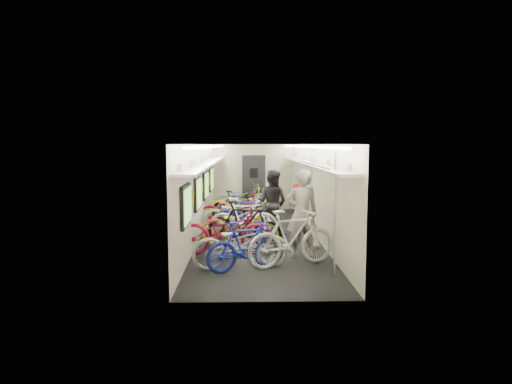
{
  "coord_description": "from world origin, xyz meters",
  "views": [
    {
      "loc": [
        -0.36,
        -11.75,
        2.4
      ],
      "look_at": [
        -0.04,
        0.16,
        1.15
      ],
      "focal_mm": 32.0,
      "sensor_mm": 36.0,
      "label": 1
    }
  ],
  "objects": [
    {
      "name": "bicycle_5",
      "position": [
        -0.38,
        -0.27,
        0.52
      ],
      "size": [
        1.74,
        0.51,
        1.04
      ],
      "primitive_type": "imported",
      "rotation": [
        0.0,
        0.0,
        1.56
      ],
      "color": "silver",
      "rests_on": "ground"
    },
    {
      "name": "bicycle_0",
      "position": [
        -0.42,
        -3.12,
        0.5
      ],
      "size": [
        1.98,
        1.01,
        0.99
      ],
      "primitive_type": "imported",
      "rotation": [
        0.0,
        0.0,
        1.77
      ],
      "color": "#B0B0B5",
      "rests_on": "ground"
    },
    {
      "name": "bicycle_10",
      "position": [
        -0.45,
        2.2,
        0.54
      ],
      "size": [
        2.06,
        0.72,
        1.08
      ],
      "primitive_type": "imported",
      "rotation": [
        0.0,
        0.0,
        1.57
      ],
      "color": "#D2D413",
      "rests_on": "ground"
    },
    {
      "name": "bicycle_3",
      "position": [
        -0.36,
        -1.39,
        0.55
      ],
      "size": [
        1.9,
        1.14,
        1.1
      ],
      "primitive_type": "imported",
      "rotation": [
        0.0,
        0.0,
        1.21
      ],
      "color": "black",
      "rests_on": "ground"
    },
    {
      "name": "bicycle_6",
      "position": [
        -0.55,
        0.2,
        0.52
      ],
      "size": [
        2.07,
        1.4,
        1.03
      ],
      "primitive_type": "imported",
      "rotation": [
        0.0,
        0.0,
        1.17
      ],
      "color": "silver",
      "rests_on": "ground"
    },
    {
      "name": "bicycle_4",
      "position": [
        -0.46,
        -1.21,
        0.49
      ],
      "size": [
        1.96,
        0.99,
        0.98
      ],
      "primitive_type": "imported",
      "rotation": [
        0.0,
        0.0,
        1.38
      ],
      "color": "gold",
      "rests_on": "ground"
    },
    {
      "name": "bicycle_9",
      "position": [
        -0.58,
        2.25,
        0.48
      ],
      "size": [
        1.67,
        0.81,
        0.97
      ],
      "primitive_type": "imported",
      "rotation": [
        0.0,
        0.0,
        1.34
      ],
      "color": "black",
      "rests_on": "ground"
    },
    {
      "name": "backpack",
      "position": [
        0.93,
        -1.15,
        1.28
      ],
      "size": [
        0.27,
        0.16,
        0.38
      ],
      "primitive_type": "cube",
      "rotation": [
        0.0,
        0.0,
        0.1
      ],
      "color": "#B02011",
      "rests_on": "passenger_near"
    },
    {
      "name": "passenger_near",
      "position": [
        0.87,
        -2.25,
        0.94
      ],
      "size": [
        0.73,
        0.51,
        1.88
      ],
      "primitive_type": "imported",
      "rotation": [
        0.0,
        0.0,
        3.24
      ],
      "color": "gray",
      "rests_on": "ground"
    },
    {
      "name": "bicycle_8",
      "position": [
        -0.64,
        0.85,
        0.54
      ],
      "size": [
        2.14,
        1.03,
        1.08
      ],
      "primitive_type": "imported",
      "rotation": [
        0.0,
        0.0,
        1.41
      ],
      "color": "maroon",
      "rests_on": "ground"
    },
    {
      "name": "passenger_mid",
      "position": [
        0.39,
        0.14,
        0.87
      ],
      "size": [
        1.06,
        0.99,
        1.73
      ],
      "primitive_type": "imported",
      "rotation": [
        0.0,
        0.0,
        2.61
      ],
      "color": "black",
      "rests_on": "ground"
    },
    {
      "name": "bicycle_14",
      "position": [
        -0.44,
        4.1,
        0.51
      ],
      "size": [
        2.07,
        1.26,
        1.03
      ],
      "primitive_type": "imported",
      "rotation": [
        0.0,
        0.0,
        1.89
      ],
      "color": "slate",
      "rests_on": "ground"
    },
    {
      "name": "bicycle_11",
      "position": [
        0.57,
        -2.99,
        0.57
      ],
      "size": [
        1.95,
        1.25,
        1.14
      ],
      "primitive_type": "imported",
      "rotation": [
        0.0,
        0.0,
        1.98
      ],
      "color": "silver",
      "rests_on": "ground"
    },
    {
      "name": "bicycle_2",
      "position": [
        -0.76,
        -1.98,
        0.54
      ],
      "size": [
        2.09,
        0.8,
        1.09
      ],
      "primitive_type": "imported",
      "rotation": [
        0.0,
        0.0,
        1.61
      ],
      "color": "maroon",
      "rests_on": "ground"
    },
    {
      "name": "bicycle_7",
      "position": [
        -0.32,
        0.27,
        0.53
      ],
      "size": [
        1.84,
        0.81,
        1.07
      ],
      "primitive_type": "imported",
      "rotation": [
        0.0,
        0.0,
        1.75
      ],
      "color": "navy",
      "rests_on": "ground"
    },
    {
      "name": "bicycle_1",
      "position": [
        -0.33,
        -3.26,
        0.48
      ],
      "size": [
        1.64,
        1.06,
        0.96
      ],
      "primitive_type": "imported",
      "rotation": [
        0.0,
        0.0,
        1.99
      ],
      "color": "#192598",
      "rests_on": "ground"
    },
    {
      "name": "bicycle_12",
      "position": [
        -0.23,
        2.7,
        0.5
      ],
      "size": [
        1.93,
        0.72,
        1.0
      ],
      "primitive_type": "imported",
      "rotation": [
        0.0,
        0.0,
        1.54
      ],
      "color": "slate",
      "rests_on": "ground"
    },
    {
      "name": "train_car_shell",
      "position": [
        -0.36,
        0.71,
        1.66
      ],
      "size": [
        10.0,
        10.0,
        10.0
      ],
      "color": "black",
      "rests_on": "ground"
    }
  ]
}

